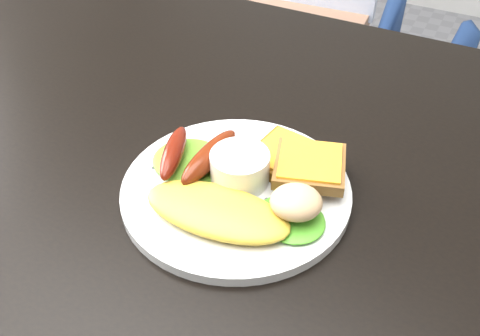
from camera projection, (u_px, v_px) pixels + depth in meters
The scene contains 13 objects.
dining_table at pixel (242, 164), 0.71m from camera, with size 1.20×0.80×0.04m, color black.
dining_chair at pixel (287, 34), 1.56m from camera, with size 0.39×0.39×0.05m, color #A17357.
plate at pixel (236, 191), 0.63m from camera, with size 0.26×0.26×0.01m, color white.
lettuce_left at pixel (191, 161), 0.65m from camera, with size 0.09×0.08×0.01m, color #428416.
lettuce_right at pixel (290, 219), 0.58m from camera, with size 0.08×0.07×0.01m, color #4A881E.
omelette at pixel (217, 211), 0.58m from camera, with size 0.16×0.08×0.02m, color gold.
sausage_a at pixel (174, 152), 0.64m from camera, with size 0.02×0.10×0.02m, color #610201.
sausage_b at pixel (209, 156), 0.64m from camera, with size 0.03×0.11×0.03m, color maroon.
ramekin at pixel (240, 168), 0.62m from camera, with size 0.07×0.07×0.04m, color white.
toast_a at pixel (287, 159), 0.65m from camera, with size 0.08×0.08×0.01m, color #835E16.
toast_b at pixel (310, 166), 0.62m from camera, with size 0.08×0.08×0.01m, color brown.
potato_salad at pixel (296, 202), 0.57m from camera, with size 0.05×0.05×0.03m, color beige.
fork at pixel (206, 185), 0.63m from camera, with size 0.14×0.01×0.00m, color #ADAFB7.
Camera 1 is at (0.24, -0.48, 1.19)m, focal length 42.00 mm.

